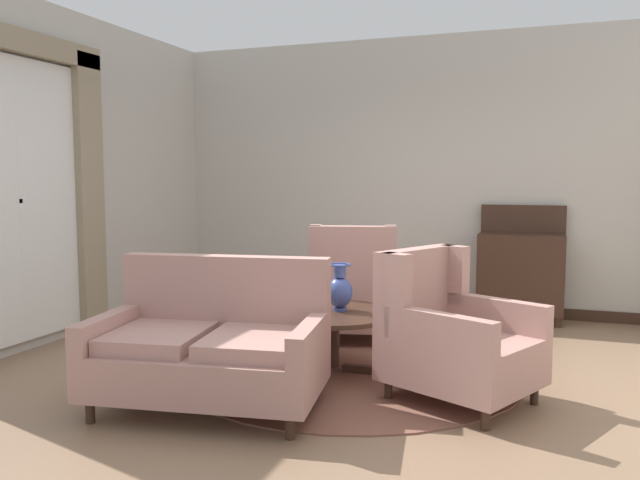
{
  "coord_description": "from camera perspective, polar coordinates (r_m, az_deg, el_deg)",
  "views": [
    {
      "loc": [
        1.47,
        -4.47,
        1.52
      ],
      "look_at": [
        -0.26,
        0.33,
        1.02
      ],
      "focal_mm": 35.97,
      "sensor_mm": 36.0,
      "label": 1
    }
  ],
  "objects": [
    {
      "name": "settee",
      "position": [
        4.34,
        -9.68,
        -9.41
      ],
      "size": [
        1.59,
        1.08,
        0.97
      ],
      "rotation": [
        0.0,
        0.0,
        0.15
      ],
      "color": "tan",
      "rests_on": "ground"
    },
    {
      "name": "armchair_beside_settee",
      "position": [
        5.95,
        2.96,
        -4.71
      ],
      "size": [
        0.96,
        1.0,
        1.09
      ],
      "rotation": [
        0.0,
        0.0,
        3.4
      ],
      "color": "tan",
      "rests_on": "ground"
    },
    {
      "name": "baseboard_back",
      "position": [
        7.51,
        8.16,
        -5.64
      ],
      "size": [
        5.74,
        0.03,
        0.12
      ],
      "primitive_type": "cube",
      "color": "#382319",
      "rests_on": "ground"
    },
    {
      "name": "porcelain_vase",
      "position": [
        5.01,
        1.78,
        -4.47
      ],
      "size": [
        0.2,
        0.2,
        0.37
      ],
      "color": "#384C93",
      "rests_on": "coffee_table"
    },
    {
      "name": "ground",
      "position": [
        4.94,
        1.56,
        -12.27
      ],
      "size": [
        8.04,
        8.04,
        0.0
      ],
      "primitive_type": "plane",
      "color": "#896B51"
    },
    {
      "name": "wall_back",
      "position": [
        7.43,
        8.41,
        5.74
      ],
      "size": [
        5.9,
        0.08,
        3.09
      ],
      "primitive_type": "cube",
      "color": "#BCB7AD",
      "rests_on": "ground"
    },
    {
      "name": "sideboard",
      "position": [
        7.06,
        17.42,
        -2.7
      ],
      "size": [
        0.87,
        0.41,
        1.22
      ],
      "color": "#382319",
      "rests_on": "ground"
    },
    {
      "name": "window_with_curtains",
      "position": [
        6.02,
        -25.09,
        4.67
      ],
      "size": [
        0.12,
        1.98,
        2.71
      ],
      "color": "silver"
    },
    {
      "name": "wall_left",
      "position": [
        6.86,
        -19.57,
        5.5
      ],
      "size": [
        0.08,
        3.93,
        3.09
      ],
      "primitive_type": "cube",
      "color": "#BCB7AD",
      "rests_on": "ground"
    },
    {
      "name": "armchair_back_corner",
      "position": [
        4.5,
        11.64,
        -8.52
      ],
      "size": [
        1.16,
        1.1,
        1.02
      ],
      "rotation": [
        0.0,
        0.0,
        7.41
      ],
      "color": "tan",
      "rests_on": "ground"
    },
    {
      "name": "area_rug",
      "position": [
        5.22,
        2.61,
        -11.25
      ],
      "size": [
        2.74,
        2.74,
        0.01
      ],
      "primitive_type": "cylinder",
      "color": "brown",
      "rests_on": "ground"
    },
    {
      "name": "coffee_table",
      "position": [
        5.02,
        1.17,
        -7.21
      ],
      "size": [
        0.97,
        0.97,
        0.48
      ],
      "color": "#382319",
      "rests_on": "ground"
    }
  ]
}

